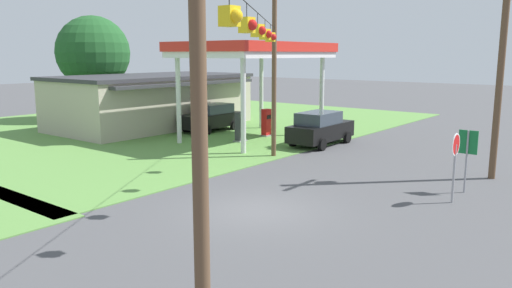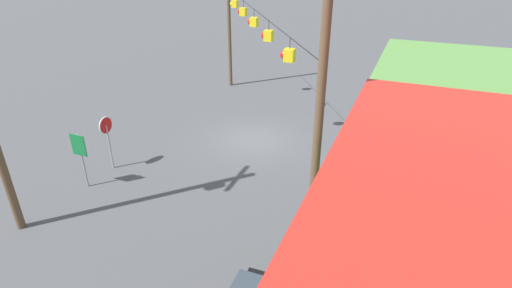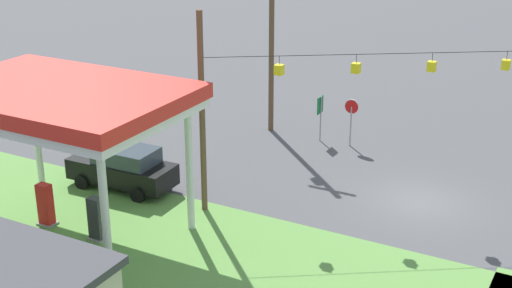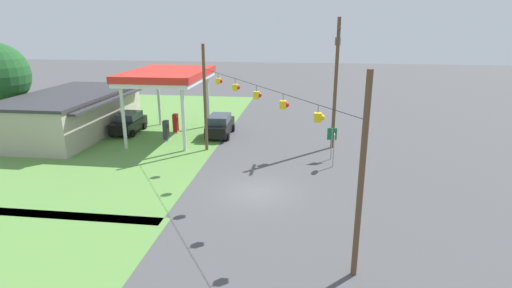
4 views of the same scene
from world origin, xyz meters
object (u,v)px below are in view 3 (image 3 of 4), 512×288
at_px(fuel_pump_far, 46,206).
at_px(car_at_pumps_front, 123,167).
at_px(fuel_pump_near, 97,220).
at_px(utility_pole_main, 271,26).
at_px(route_sign, 320,109).
at_px(stop_sign_roadside, 351,112).
at_px(gas_station_canopy, 59,101).

relative_size(fuel_pump_far, car_at_pumps_front, 0.36).
bearing_deg(fuel_pump_near, fuel_pump_far, 0.00).
height_order(car_at_pumps_front, utility_pole_main, utility_pole_main).
relative_size(car_at_pumps_front, route_sign, 2.04).
distance_m(car_at_pumps_front, utility_pole_main, 11.15).
xyz_separation_m(stop_sign_roadside, utility_pole_main, (4.70, -0.19, 3.90)).
height_order(fuel_pump_far, utility_pole_main, utility_pole_main).
distance_m(gas_station_canopy, utility_pole_main, 14.23).
relative_size(stop_sign_roadside, utility_pole_main, 0.24).
height_order(car_at_pumps_front, stop_sign_roadside, stop_sign_roadside).
relative_size(stop_sign_roadside, route_sign, 1.04).
bearing_deg(stop_sign_roadside, gas_station_canopy, -113.53).
xyz_separation_m(route_sign, utility_pole_main, (3.03, -0.25, 4.00)).
relative_size(gas_station_canopy, stop_sign_roadside, 3.70).
xyz_separation_m(fuel_pump_far, car_at_pumps_front, (-0.46, -4.29, 0.15)).
distance_m(fuel_pump_near, stop_sign_roadside, 14.80).
relative_size(fuel_pump_far, stop_sign_roadside, 0.71).
distance_m(route_sign, utility_pole_main, 5.02).
bearing_deg(fuel_pump_far, fuel_pump_near, 180.00).
distance_m(gas_station_canopy, car_at_pumps_front, 6.18).
distance_m(fuel_pump_far, car_at_pumps_front, 4.32).
bearing_deg(gas_station_canopy, utility_pole_main, -95.57).
bearing_deg(utility_pole_main, gas_station_canopy, 84.43).
distance_m(gas_station_canopy, route_sign, 15.04).
relative_size(car_at_pumps_front, stop_sign_roadside, 1.96).
bearing_deg(car_at_pumps_front, gas_station_canopy, 99.29).
xyz_separation_m(fuel_pump_near, utility_pole_main, (-0.10, -14.15, 4.87)).
relative_size(fuel_pump_near, route_sign, 0.74).
relative_size(fuel_pump_near, fuel_pump_far, 1.00).
bearing_deg(gas_station_canopy, stop_sign_roadside, -113.53).
bearing_deg(utility_pole_main, route_sign, 175.32).
xyz_separation_m(fuel_pump_far, utility_pole_main, (-2.67, -14.15, 4.87)).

